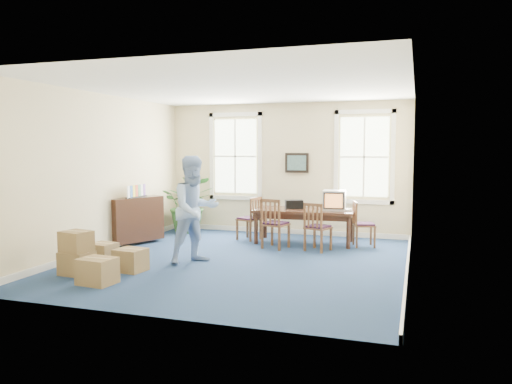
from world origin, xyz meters
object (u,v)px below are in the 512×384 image
(crt_tv, at_px, (334,200))
(man, at_px, (195,209))
(potted_plant, at_px, (189,204))
(credenza, at_px, (137,222))
(chair_near_left, at_px, (276,223))
(conference_table, at_px, (304,226))
(cardboard_boxes, at_px, (90,251))

(crt_tv, distance_m, man, 3.33)
(potted_plant, bearing_deg, credenza, -103.24)
(chair_near_left, xyz_separation_m, man, (-1.05, -1.73, 0.45))
(crt_tv, distance_m, credenza, 4.36)
(conference_table, relative_size, man, 1.12)
(chair_near_left, bearing_deg, cardboard_boxes, 66.62)
(man, height_order, potted_plant, man)
(crt_tv, height_order, chair_near_left, crt_tv)
(conference_table, bearing_deg, credenza, -162.52)
(credenza, bearing_deg, man, -7.68)
(chair_near_left, bearing_deg, conference_table, -106.78)
(crt_tv, bearing_deg, man, -135.58)
(man, distance_m, credenza, 2.38)
(conference_table, xyz_separation_m, potted_plant, (-3.06, 0.52, 0.33))
(man, height_order, cardboard_boxes, man)
(crt_tv, relative_size, potted_plant, 0.37)
(man, relative_size, potted_plant, 1.40)
(conference_table, distance_m, crt_tv, 0.88)
(conference_table, height_order, potted_plant, potted_plant)
(chair_near_left, distance_m, potted_plant, 2.91)
(conference_table, height_order, chair_near_left, chair_near_left)
(crt_tv, bearing_deg, chair_near_left, -149.24)
(chair_near_left, relative_size, credenza, 0.86)
(man, xyz_separation_m, potted_plant, (-1.56, 3.01, -0.28))
(man, bearing_deg, chair_near_left, 4.57)
(man, distance_m, cardboard_boxes, 1.96)
(man, bearing_deg, cardboard_boxes, 171.20)
(potted_plant, xyz_separation_m, cardboard_boxes, (0.25, -4.34, -0.32))
(conference_table, height_order, crt_tv, crt_tv)
(chair_near_left, relative_size, man, 0.54)
(credenza, xyz_separation_m, potted_plant, (0.42, 1.79, 0.22))
(man, bearing_deg, crt_tv, -4.59)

